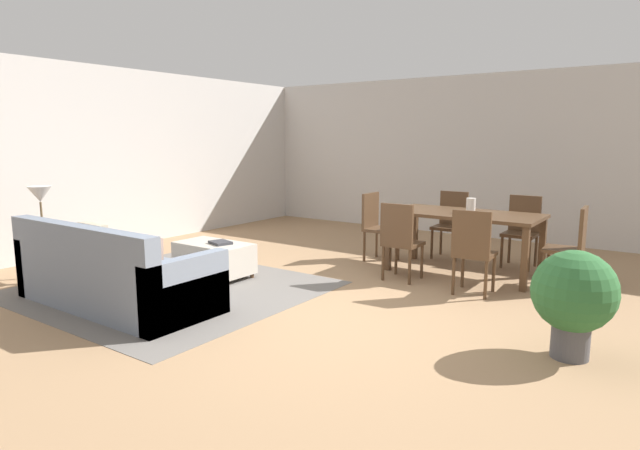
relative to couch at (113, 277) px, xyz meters
name	(u,v)px	position (x,y,z in m)	size (l,w,h in m)	color
ground_plane	(322,318)	(1.92, 0.89, -0.29)	(10.80, 10.80, 0.00)	#9E7A56
wall_back	(496,157)	(1.92, 5.89, 1.06)	(9.00, 0.12, 2.70)	beige
wall_left	(88,159)	(-2.58, 1.39, 1.06)	(0.12, 11.00, 2.70)	beige
area_rug	(171,289)	(-0.01, 0.71, -0.29)	(3.00, 2.80, 0.01)	slate
couch	(113,277)	(0.00, 0.00, 0.00)	(2.19, 0.93, 0.86)	slate
ottoman_table	(214,257)	(-0.01, 1.37, -0.06)	(0.93, 0.52, 0.41)	#B7AD9E
side_table	(44,243)	(-1.40, 0.05, 0.18)	(0.40, 0.40, 0.60)	brown
table_lamp	(40,196)	(-1.40, 0.05, 0.71)	(0.26, 0.26, 0.53)	brown
dining_table	(464,220)	(2.37, 3.27, 0.38)	(1.79, 0.90, 0.76)	#513823
dining_chair_near_left	(400,237)	(1.90, 2.49, 0.23)	(0.41, 0.41, 0.92)	#513823
dining_chair_near_right	(473,247)	(2.79, 2.42, 0.23)	(0.43, 0.43, 0.92)	#513823
dining_chair_far_left	(451,220)	(1.90, 4.05, 0.23)	(0.41, 0.41, 0.92)	#513823
dining_chair_far_right	(522,227)	(2.86, 4.07, 0.23)	(0.40, 0.40, 0.92)	#513823
dining_chair_head_east	(572,243)	(3.60, 3.29, 0.23)	(0.42, 0.42, 0.92)	#513823
dining_chair_head_west	(376,223)	(1.14, 3.29, 0.23)	(0.40, 0.40, 0.92)	#513823
vase_centerpiece	(471,206)	(2.44, 3.28, 0.56)	(0.11, 0.11, 0.18)	silver
book_on_ottoman	(220,243)	(0.10, 1.38, 0.14)	(0.26, 0.20, 0.03)	#333338
potted_plant	(574,295)	(3.98, 1.25, 0.20)	(0.62, 0.62, 0.83)	#4C4C51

